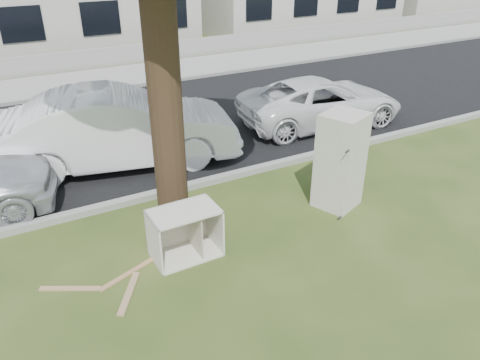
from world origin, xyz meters
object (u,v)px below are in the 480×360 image
cabinet (185,233)px  car_center (119,128)px  fridge (340,161)px  car_right (321,102)px

cabinet → car_center: 3.69m
fridge → car_right: 4.12m
cabinet → car_right: car_right is taller
cabinet → car_center: car_center is taller
car_center → car_right: size_ratio=1.15×
car_center → fridge: bearing=-127.9°
cabinet → car_center: size_ratio=0.21×
car_right → fridge: bearing=152.9°
fridge → car_center: fridge is taller
fridge → cabinet: fridge is taller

